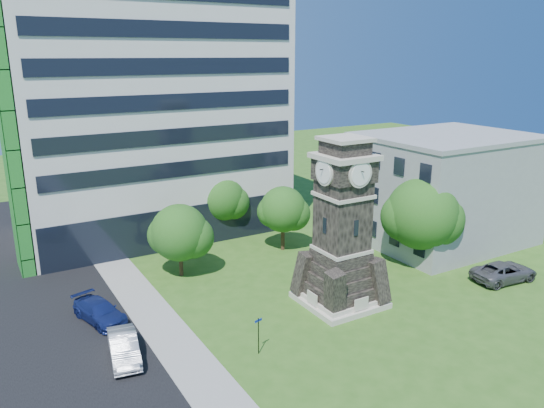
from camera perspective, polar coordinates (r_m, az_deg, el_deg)
ground at (r=36.95m, az=5.39°, el=-12.71°), size 160.00×160.00×0.00m
sidewalk at (r=37.08m, az=-11.71°, el=-12.83°), size 3.00×70.00×0.06m
street at (r=35.79m, az=-25.13°, el=-15.27°), size 14.00×80.00×0.02m
clock_tower at (r=37.95m, az=7.52°, el=-3.27°), size 5.40×5.40×12.22m
office_tall at (r=54.52m, az=-13.51°, el=11.85°), size 26.20×15.11×28.60m
office_low at (r=53.48m, az=18.03°, el=1.63°), size 15.20×12.20×10.40m
car_street_mid at (r=33.91m, az=-15.64°, el=-14.61°), size 2.30×4.79×1.51m
car_street_north at (r=38.67m, az=-18.05°, el=-10.92°), size 3.25×5.26×1.42m
car_east_lot at (r=46.77m, az=23.70°, el=-6.68°), size 5.81×3.17×1.54m
park_bench at (r=39.23m, az=9.88°, el=-10.37°), size 1.63×0.44×0.84m
street_sign at (r=32.86m, az=-1.47°, el=-13.57°), size 0.57×0.06×2.37m
tree_nw at (r=43.51m, az=-9.84°, el=-3.22°), size 5.12×4.65×6.06m
tree_nc at (r=52.30m, az=-5.41°, el=0.49°), size 5.11×4.65×6.32m
tree_ne at (r=48.54m, az=1.24°, el=-0.74°), size 4.66×4.24×6.04m
tree_east at (r=46.05m, az=15.88°, el=-1.22°), size 6.65×6.04×7.80m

